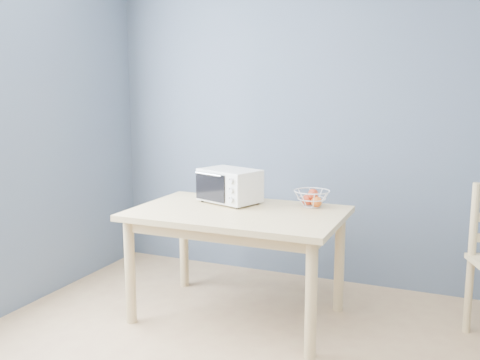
% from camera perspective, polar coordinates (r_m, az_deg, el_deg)
% --- Properties ---
extents(room, '(4.01, 4.51, 2.61)m').
position_cam_1_polar(room, '(2.13, -1.35, 2.82)').
color(room, tan).
rests_on(room, ground).
extents(dining_table, '(1.40, 0.90, 0.75)m').
position_cam_1_polar(dining_table, '(3.61, -0.27, -4.83)').
color(dining_table, '#DAC183').
rests_on(dining_table, ground).
extents(toaster_oven, '(0.48, 0.40, 0.24)m').
position_cam_1_polar(toaster_oven, '(3.82, -1.30, -0.53)').
color(toaster_oven, silver).
rests_on(toaster_oven, dining_table).
extents(fruit_basket, '(0.33, 0.33, 0.13)m').
position_cam_1_polar(fruit_basket, '(3.72, 7.73, -1.89)').
color(fruit_basket, silver).
rests_on(fruit_basket, dining_table).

